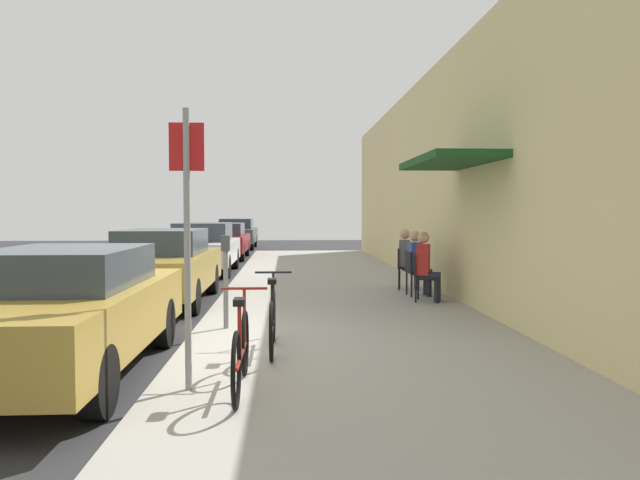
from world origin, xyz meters
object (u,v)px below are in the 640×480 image
(bicycle_1, at_px, (273,321))
(seated_patron_0, at_px, (426,264))
(parked_car_3, at_px, (223,240))
(cafe_chair_0, at_px, (423,274))
(cafe_chair_1, at_px, (415,270))
(parked_car_4, at_px, (237,233))
(parked_car_2, at_px, (203,247))
(street_sign, at_px, (187,226))
(parked_car_1, at_px, (162,265))
(parking_meter, at_px, (226,274))
(cafe_chair_2, at_px, (405,266))
(bicycle_0, at_px, (241,352))
(seated_patron_1, at_px, (418,261))
(parked_car_0, at_px, (62,309))
(seated_patron_2, at_px, (407,257))

(bicycle_1, xyz_separation_m, seated_patron_0, (2.74, 3.81, 0.34))
(parked_car_3, height_order, bicycle_1, parked_car_3)
(cafe_chair_0, distance_m, cafe_chair_1, 0.72)
(parked_car_4, height_order, seated_patron_0, parked_car_4)
(parked_car_2, xyz_separation_m, bicycle_1, (2.24, -10.37, -0.26))
(street_sign, distance_m, cafe_chair_1, 7.05)
(parked_car_1, distance_m, seated_patron_0, 5.05)
(parked_car_3, xyz_separation_m, parking_meter, (1.55, -14.36, 0.18))
(cafe_chair_0, distance_m, cafe_chair_2, 1.75)
(bicycle_0, relative_size, seated_patron_1, 1.33)
(cafe_chair_1, relative_size, seated_patron_1, 0.67)
(parked_car_0, bearing_deg, parked_car_2, 90.00)
(cafe_chair_2, bearing_deg, parked_car_4, 106.71)
(parked_car_1, xyz_separation_m, street_sign, (1.50, -6.19, 0.90))
(parked_car_1, height_order, parking_meter, parking_meter)
(parked_car_2, height_order, seated_patron_0, parked_car_2)
(seated_patron_0, xyz_separation_m, seated_patron_2, (-0.00, 1.76, 0.00))
(seated_patron_1, distance_m, cafe_chair_2, 1.05)
(bicycle_0, relative_size, seated_patron_2, 1.33)
(street_sign, bearing_deg, seated_patron_2, 63.90)
(parked_car_1, xyz_separation_m, seated_patron_1, (4.98, -0.10, 0.08))
(bicycle_0, bearing_deg, bicycle_1, 80.98)
(parked_car_3, bearing_deg, parked_car_2, -90.00)
(seated_patron_1, bearing_deg, cafe_chair_1, -177.01)
(parked_car_0, relative_size, cafe_chair_0, 5.06)
(parked_car_4, relative_size, seated_patron_2, 3.41)
(parked_car_0, distance_m, parked_car_4, 22.54)
(parked_car_1, relative_size, seated_patron_2, 3.41)
(parked_car_3, relative_size, parked_car_4, 1.00)
(parking_meter, height_order, seated_patron_2, parking_meter)
(parked_car_4, height_order, parking_meter, parking_meter)
(cafe_chair_1, relative_size, cafe_chair_2, 1.00)
(seated_patron_1, distance_m, seated_patron_2, 1.02)
(parking_meter, distance_m, bicycle_0, 3.09)
(bicycle_0, xyz_separation_m, bicycle_1, (0.25, 1.59, 0.00))
(parked_car_4, distance_m, parking_meter, 20.60)
(cafe_chair_0, bearing_deg, parked_car_2, 126.98)
(parked_car_4, relative_size, seated_patron_0, 3.41)
(parked_car_3, height_order, seated_patron_1, seated_patron_1)
(parked_car_1, relative_size, seated_patron_1, 3.41)
(street_sign, height_order, bicycle_1, street_sign)
(seated_patron_2, bearing_deg, parked_car_1, -169.56)
(parked_car_2, xyz_separation_m, street_sign, (1.50, -11.90, 0.90))
(parked_car_2, xyz_separation_m, parked_car_4, (0.00, 11.61, 0.00))
(seated_patron_2, bearing_deg, parked_car_4, 106.88)
(parked_car_0, height_order, seated_patron_2, seated_patron_2)
(parked_car_0, relative_size, seated_patron_0, 3.41)
(parked_car_1, distance_m, seated_patron_1, 4.98)
(parked_car_3, xyz_separation_m, street_sign, (1.50, -17.33, 0.94))
(parked_car_1, xyz_separation_m, seated_patron_0, (4.98, -0.84, 0.08))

